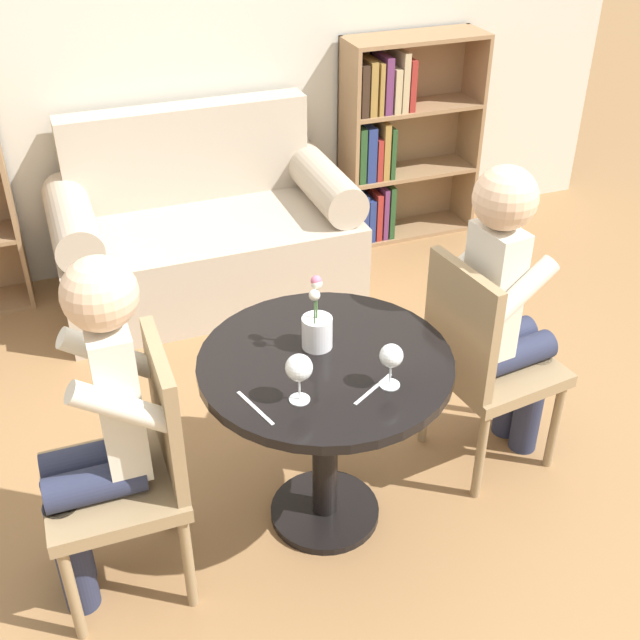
# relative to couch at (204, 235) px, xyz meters

# --- Properties ---
(ground_plane) EXTENTS (16.00, 16.00, 0.00)m
(ground_plane) POSITION_rel_couch_xyz_m (0.00, -1.76, -0.31)
(ground_plane) COLOR olive
(back_wall) EXTENTS (5.20, 0.05, 2.70)m
(back_wall) POSITION_rel_couch_xyz_m (0.00, 0.43, 1.04)
(back_wall) COLOR beige
(back_wall) RESTS_ON ground_plane
(round_table) EXTENTS (0.84, 0.84, 0.71)m
(round_table) POSITION_rel_couch_xyz_m (0.00, -1.76, 0.23)
(round_table) COLOR black
(round_table) RESTS_ON ground_plane
(couch) EXTENTS (1.51, 0.80, 0.92)m
(couch) POSITION_rel_couch_xyz_m (0.00, 0.00, 0.00)
(couch) COLOR #B7A893
(couch) RESTS_ON ground_plane
(bookshelf_right) EXTENTS (0.79, 0.28, 1.16)m
(bookshelf_right) POSITION_rel_couch_xyz_m (1.19, 0.27, 0.27)
(bookshelf_right) COLOR #93704C
(bookshelf_right) RESTS_ON ground_plane
(chair_left) EXTENTS (0.42, 0.42, 0.90)m
(chair_left) POSITION_rel_couch_xyz_m (-0.65, -1.79, 0.18)
(chair_left) COLOR #937A56
(chair_left) RESTS_ON ground_plane
(chair_right) EXTENTS (0.47, 0.47, 0.90)m
(chair_right) POSITION_rel_couch_xyz_m (0.65, -1.68, 0.18)
(chair_right) COLOR #937A56
(chair_right) RESTS_ON ground_plane
(person_left) EXTENTS (0.42, 0.34, 1.22)m
(person_left) POSITION_rel_couch_xyz_m (-0.74, -1.79, 0.35)
(person_left) COLOR #282D47
(person_left) RESTS_ON ground_plane
(person_right) EXTENTS (0.44, 0.37, 1.24)m
(person_right) POSITION_rel_couch_xyz_m (0.73, -1.66, 0.37)
(person_right) COLOR #282D47
(person_right) RESTS_ON ground_plane
(wine_glass_left) EXTENTS (0.08, 0.08, 0.16)m
(wine_glass_left) POSITION_rel_couch_xyz_m (-0.15, -1.92, 0.51)
(wine_glass_left) COLOR white
(wine_glass_left) RESTS_ON round_table
(wine_glass_right) EXTENTS (0.07, 0.07, 0.15)m
(wine_glass_right) POSITION_rel_couch_xyz_m (0.14, -1.96, 0.50)
(wine_glass_right) COLOR white
(wine_glass_right) RESTS_ON round_table
(flower_vase) EXTENTS (0.10, 0.10, 0.26)m
(flower_vase) POSITION_rel_couch_xyz_m (-0.00, -1.68, 0.47)
(flower_vase) COLOR silver
(flower_vase) RESTS_ON round_table
(knife_left_setting) EXTENTS (0.17, 0.11, 0.00)m
(knife_left_setting) POSITION_rel_couch_xyz_m (0.08, -1.96, 0.40)
(knife_left_setting) COLOR silver
(knife_left_setting) RESTS_ON round_table
(fork_left_setting) EXTENTS (0.06, 0.19, 0.00)m
(fork_left_setting) POSITION_rel_couch_xyz_m (-0.28, -1.91, 0.40)
(fork_left_setting) COLOR silver
(fork_left_setting) RESTS_ON round_table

